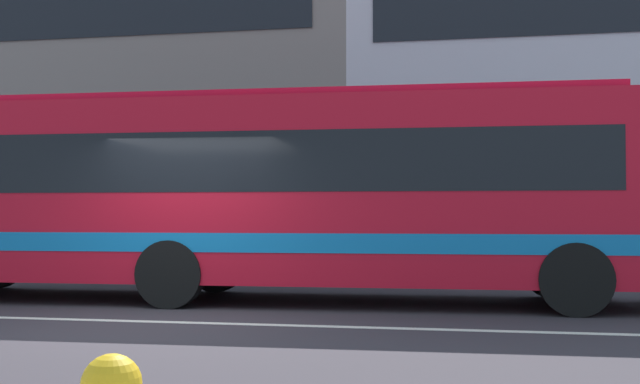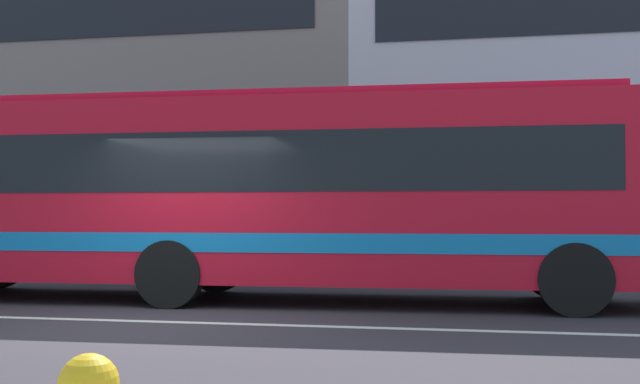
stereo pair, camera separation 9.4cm
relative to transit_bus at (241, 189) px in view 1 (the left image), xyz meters
The scene contains 4 objects.
ground_plane 3.17m from the transit_bus, 99.03° to the right, with size 160.00×160.00×0.00m, color #342F35.
lane_centre_line 3.17m from the transit_bus, 99.03° to the right, with size 60.00×0.16×0.01m, color silver.
apartment_block_left 17.90m from the transit_bus, 130.86° to the left, with size 23.37×9.01×13.47m.
transit_bus is the anchor object (origin of this frame).
Camera 1 is at (3.94, -9.36, 1.39)m, focal length 43.30 mm.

